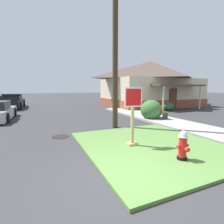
# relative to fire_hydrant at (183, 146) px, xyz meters

# --- Properties ---
(ground_plane) EXTENTS (160.00, 160.00, 0.00)m
(ground_plane) POSITION_rel_fire_hydrant_xyz_m (-1.98, -0.14, -0.47)
(ground_plane) COLOR #333335
(grass_corner_patch) EXTENTS (4.72, 5.23, 0.08)m
(grass_corner_patch) POSITION_rel_fire_hydrant_xyz_m (0.02, 1.48, -0.43)
(grass_corner_patch) COLOR #567F3D
(grass_corner_patch) RESTS_ON ground
(sidewalk_strip) EXTENTS (2.20, 14.16, 0.12)m
(sidewalk_strip) POSITION_rel_fire_hydrant_xyz_m (3.58, 5.02, -0.41)
(sidewalk_strip) COLOR #9E9B93
(sidewalk_strip) RESTS_ON ground
(fire_hydrant) EXTENTS (0.38, 0.34, 0.83)m
(fire_hydrant) POSITION_rel_fire_hydrant_xyz_m (0.00, 0.00, 0.00)
(fire_hydrant) COLOR black
(fire_hydrant) RESTS_ON grass_corner_patch
(stop_sign) EXTENTS (0.66, 0.29, 2.02)m
(stop_sign) POSITION_rel_fire_hydrant_xyz_m (-0.66, 1.62, 0.56)
(stop_sign) COLOR tan
(stop_sign) RESTS_ON grass_corner_patch
(manhole_cover) EXTENTS (0.70, 0.70, 0.02)m
(manhole_cover) POSITION_rel_fire_hydrant_xyz_m (-2.84, 3.98, -0.46)
(manhole_cover) COLOR black
(manhole_cover) RESTS_ON ground
(pickup_truck_black) EXTENTS (2.26, 5.57, 1.48)m
(pickup_truck_black) POSITION_rel_fire_hydrant_xyz_m (-6.17, 17.23, 0.15)
(pickup_truck_black) COLOR black
(pickup_truck_black) RESTS_ON ground
(street_bench) EXTENTS (0.47, 1.50, 0.85)m
(street_bench) POSITION_rel_fire_hydrant_xyz_m (3.66, 5.59, 0.12)
(street_bench) COLOR brown
(street_bench) RESTS_ON sidewalk_strip
(utility_pole) EXTENTS (1.75, 0.27, 10.99)m
(utility_pole) POSITION_rel_fire_hydrant_xyz_m (0.04, 4.59, 5.27)
(utility_pole) COLOR #42301E
(utility_pole) RESTS_ON ground
(corner_house) EXTENTS (10.77, 9.31, 5.29)m
(corner_house) POSITION_rel_fire_hydrant_xyz_m (8.90, 13.63, 2.25)
(corner_house) COLOR brown
(corner_house) RESTS_ON ground
(shrub_near_porch) EXTENTS (1.12, 1.12, 0.82)m
(shrub_near_porch) POSITION_rel_fire_hydrant_xyz_m (7.36, 8.81, -0.06)
(shrub_near_porch) COLOR #2D5C36
(shrub_near_porch) RESTS_ON ground
(shrub_by_curb) EXTENTS (1.41, 1.41, 1.31)m
(shrub_by_curb) POSITION_rel_fire_hydrant_xyz_m (3.19, 5.70, 0.19)
(shrub_by_curb) COLOR #3C6D35
(shrub_by_curb) RESTS_ON ground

